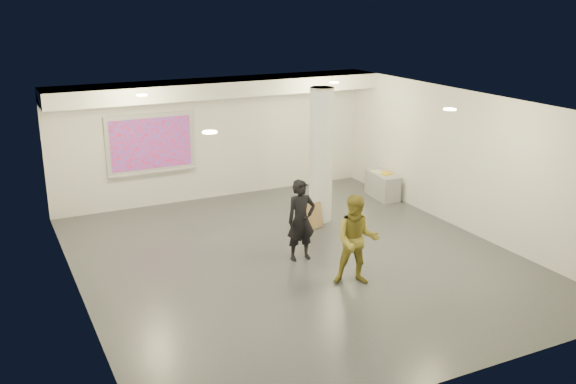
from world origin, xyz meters
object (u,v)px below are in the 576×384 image
column (321,156)px  credenza (382,186)px  woman (301,220)px  man (357,240)px  projection_screen (151,144)px

column → credenza: (2.22, 0.79, -1.19)m
woman → man: size_ratio=0.98×
projection_screen → man: (2.05, -5.85, -0.72)m
projection_screen → credenza: (5.32, -1.86, -1.22)m
woman → credenza: bearing=38.1°
column → man: column is taller
projection_screen → man: bearing=-70.7°
projection_screen → woman: (1.68, -4.46, -0.74)m
projection_screen → woman: projection_screen is taller
column → credenza: bearing=19.6°
column → woman: bearing=-128.3°
woman → man: (0.37, -1.39, 0.02)m
woman → man: 1.44m
column → woman: 2.40m
projection_screen → woman: 4.82m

